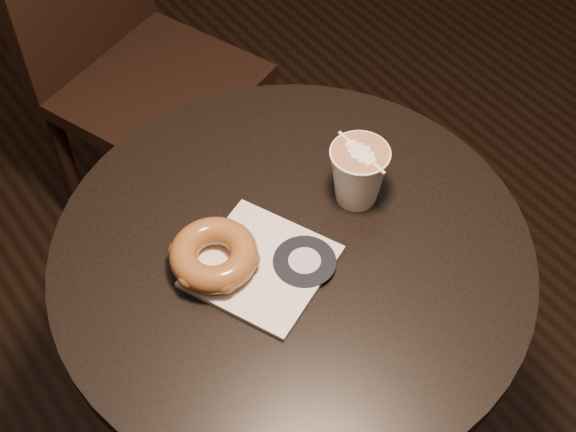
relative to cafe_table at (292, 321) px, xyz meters
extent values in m
cylinder|color=black|center=(0.00, 0.00, 0.18)|extent=(0.70, 0.70, 0.03)
cylinder|color=black|center=(0.00, 0.00, -0.18)|extent=(0.07, 0.07, 0.70)
cube|color=black|center=(0.16, 0.72, -0.10)|extent=(0.51, 0.51, 0.04)
cylinder|color=black|center=(0.06, 0.50, -0.33)|extent=(0.04, 0.04, 0.45)
cylinder|color=black|center=(0.37, 0.62, -0.33)|extent=(0.04, 0.04, 0.45)
cylinder|color=black|center=(-0.06, 0.82, -0.33)|extent=(0.04, 0.04, 0.45)
cylinder|color=black|center=(0.26, 0.94, -0.33)|extent=(0.04, 0.04, 0.45)
cube|color=silver|center=(-0.05, 0.00, 0.20)|extent=(0.23, 0.23, 0.01)
torus|color=brown|center=(-0.11, 0.04, 0.23)|extent=(0.13, 0.13, 0.04)
camera|label=1|loc=(-0.41, -0.54, 1.13)|focal=50.00mm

